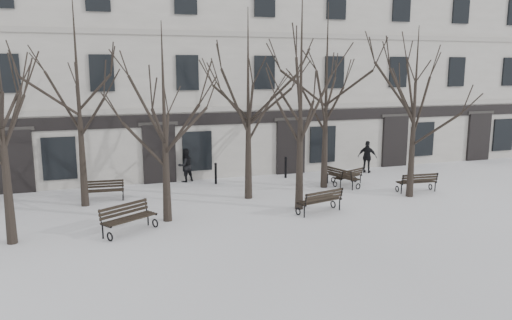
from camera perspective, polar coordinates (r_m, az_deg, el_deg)
name	(u,v)px	position (r m, az deg, el deg)	size (l,w,h in m)	color
ground	(285,222)	(18.71, 3.29, -7.07)	(100.00, 100.00, 0.00)	white
building	(205,70)	(30.25, -5.89, 10.21)	(40.40, 10.20, 11.40)	beige
tree_1	(164,99)	(18.29, -10.51, 6.88)	(5.09, 5.09, 7.27)	black
tree_2	(301,74)	(19.64, 5.18, 9.81)	(6.07, 6.07, 8.67)	black
tree_3	(415,92)	(22.62, 17.75, 7.41)	(5.17, 5.17, 7.39)	black
tree_4	(77,75)	(21.24, -19.77, 9.10)	(5.99, 5.99, 8.55)	black
tree_5	(248,82)	(21.24, -0.90, 8.94)	(5.67, 5.67, 8.10)	black
tree_6	(327,74)	(23.50, 8.08, 9.68)	(5.98, 5.98, 8.55)	black
bench_0	(128,217)	(17.92, -14.41, -6.37)	(2.04, 1.64, 1.00)	black
bench_1	(320,200)	(19.80, 7.38, -4.57)	(2.01, 1.16, 0.96)	black
bench_2	(417,182)	(24.06, 17.96, -2.36)	(1.87, 0.81, 0.92)	black
bench_3	(104,190)	(22.51, -17.03, -3.27)	(1.74, 0.77, 0.85)	black
bench_4	(349,176)	(24.69, 10.59, -1.82)	(1.71, 1.17, 0.82)	black
bench_5	(342,176)	(24.34, 9.77, -1.84)	(1.10, 1.92, 0.92)	black
bollard_a	(216,173)	(24.56, -4.62, -1.44)	(0.14, 0.14, 1.07)	black
bollard_b	(286,167)	(25.87, 3.41, -0.76)	(0.14, 0.14, 1.12)	black
pedestrian_b	(186,182)	(25.34, -8.04, -2.47)	(0.81, 0.63, 1.66)	black
pedestrian_c	(367,173)	(27.88, 12.53, -1.43)	(1.03, 0.43, 1.75)	black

